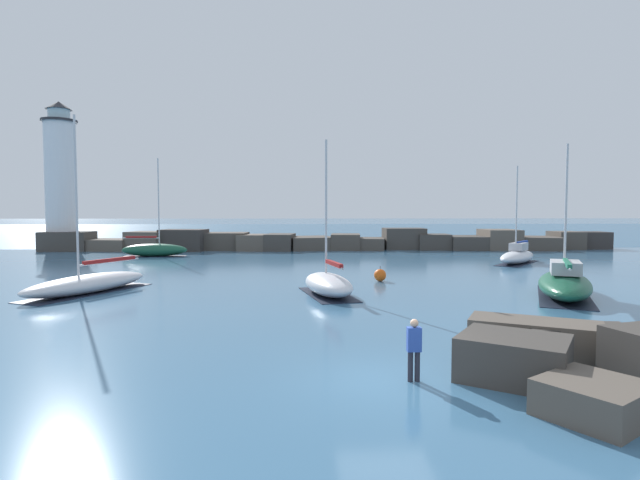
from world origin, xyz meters
name	(u,v)px	position (x,y,z in m)	size (l,w,h in m)	color
ground_plane	(387,381)	(0.00, 0.00, 0.00)	(600.00, 600.00, 0.00)	#3D6B8E
open_sea_beyond	(306,230)	(0.00, 104.47, 0.00)	(400.00, 116.00, 0.01)	#2D5B7F
breakwater_jetty	(340,241)	(2.69, 44.57, 0.95)	(65.25, 7.80, 2.46)	#423D38
lighthouse	(61,185)	(-29.01, 45.39, 7.43)	(4.47, 4.47, 16.76)	gray
foreground_rocks	(613,356)	(5.98, -0.12, 0.60)	(7.99, 7.48, 1.42)	#423D38
sailboat_moored_0	(517,256)	(16.43, 28.73, 0.64)	(5.95, 6.65, 8.21)	white
sailboat_moored_1	(88,283)	(-13.64, 14.75, 0.53)	(5.28, 8.15, 9.45)	silver
sailboat_moored_2	(565,283)	(11.48, 12.25, 0.71)	(5.61, 8.08, 7.92)	#195138
sailboat_moored_3	(328,284)	(-0.67, 13.44, 0.59)	(3.19, 5.89, 8.20)	white
sailboat_moored_4	(154,250)	(-16.25, 36.72, 0.67)	(6.33, 2.00, 9.58)	#195138
mooring_buoy_orange_near	(380,275)	(2.93, 18.41, 0.39)	(0.78, 0.78, 0.98)	#EA5914
person_on_rocks	(414,347)	(0.69, -0.08, 0.91)	(0.36, 0.22, 1.64)	#282833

